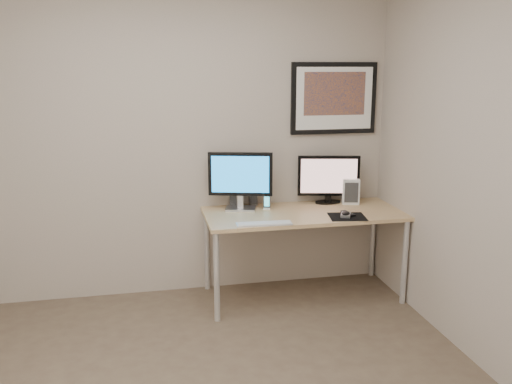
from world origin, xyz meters
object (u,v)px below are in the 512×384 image
at_px(monitor_tv, 329,178).
at_px(phone_dock, 267,202).
at_px(fan_unit, 351,191).
at_px(keyboard, 264,224).
at_px(monitor_large, 240,178).
at_px(framed_art, 334,98).
at_px(speaker_right, 253,194).
at_px(desk, 303,220).
at_px(speaker_left, 234,195).

height_order(monitor_tv, phone_dock, monitor_tv).
distance_m(phone_dock, fan_unit, 0.75).
height_order(phone_dock, keyboard, phone_dock).
bearing_deg(monitor_large, framed_art, 25.49).
height_order(framed_art, phone_dock, framed_art).
bearing_deg(framed_art, keyboard, -140.34).
distance_m(speaker_right, keyboard, 0.59).
bearing_deg(fan_unit, monitor_tv, 179.12).
bearing_deg(monitor_large, desk, -4.86).
bearing_deg(framed_art, monitor_tv, -121.91).
distance_m(monitor_large, monitor_tv, 0.78).
distance_m(framed_art, speaker_left, 1.18).
distance_m(framed_art, fan_unit, 0.81).
bearing_deg(phone_dock, framed_art, 36.74).
xyz_separation_m(speaker_right, keyboard, (-0.04, -0.59, -0.09)).
relative_size(monitor_large, fan_unit, 2.35).
bearing_deg(framed_art, speaker_left, -178.02).
distance_m(framed_art, speaker_right, 1.06).
bearing_deg(phone_dock, speaker_left, 168.52).
xyz_separation_m(monitor_large, speaker_left, (-0.03, 0.13, -0.17)).
xyz_separation_m(keyboard, fan_unit, (0.87, 0.47, 0.10)).
xyz_separation_m(desk, phone_dock, (-0.27, 0.15, 0.13)).
relative_size(desk, speaker_left, 8.33).
relative_size(phone_dock, keyboard, 0.29).
bearing_deg(desk, monitor_large, 160.19).
height_order(framed_art, monitor_large, framed_art).
xyz_separation_m(desk, fan_unit, (0.48, 0.18, 0.18)).
distance_m(speaker_left, fan_unit, 1.00).
xyz_separation_m(monitor_large, monitor_tv, (0.78, 0.06, -0.04)).
relative_size(framed_art, speaker_right, 3.99).
relative_size(monitor_large, monitor_tv, 0.99).
bearing_deg(fan_unit, speaker_left, -171.84).
bearing_deg(monitor_large, phone_dock, 7.55).
distance_m(desk, phone_dock, 0.33).
bearing_deg(keyboard, desk, 38.85).
xyz_separation_m(monitor_tv, speaker_left, (-0.81, 0.06, -0.13)).
bearing_deg(monitor_large, speaker_left, 119.56).
bearing_deg(speaker_left, keyboard, -57.47).
height_order(monitor_tv, speaker_right, monitor_tv).
xyz_separation_m(monitor_tv, keyboard, (-0.68, -0.52, -0.21)).
distance_m(phone_dock, keyboard, 0.45).
bearing_deg(keyboard, monitor_tv, 40.27).
xyz_separation_m(speaker_right, phone_dock, (0.08, -0.15, -0.03)).
distance_m(desk, speaker_right, 0.49).
distance_m(monitor_large, keyboard, 0.54).
bearing_deg(desk, monitor_tv, 39.14).
xyz_separation_m(framed_art, speaker_left, (-0.87, -0.03, -0.80)).
bearing_deg(keyboard, fan_unit, 31.36).
distance_m(framed_art, phone_dock, 1.05).
bearing_deg(monitor_tv, speaker_right, -173.61).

